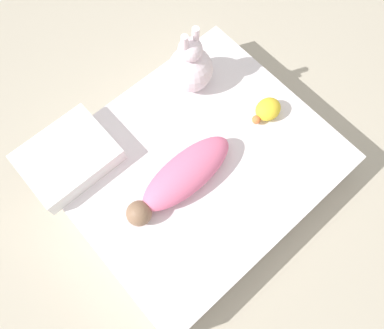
# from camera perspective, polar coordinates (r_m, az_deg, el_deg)

# --- Properties ---
(ground_plane) EXTENTS (12.00, 12.00, 0.00)m
(ground_plane) POSITION_cam_1_polar(r_m,az_deg,el_deg) (1.88, 0.68, -1.76)
(ground_plane) COLOR #B2A893
(bed_mattress) EXTENTS (1.16, 0.99, 0.22)m
(bed_mattress) POSITION_cam_1_polar(r_m,az_deg,el_deg) (1.78, 0.72, -0.59)
(bed_mattress) COLOR white
(bed_mattress) RESTS_ON ground_plane
(swaddled_baby) EXTENTS (0.55, 0.18, 0.12)m
(swaddled_baby) POSITION_cam_1_polar(r_m,az_deg,el_deg) (1.58, -1.57, -1.91)
(swaddled_baby) COLOR pink
(swaddled_baby) RESTS_ON bed_mattress
(pillow) EXTENTS (0.39, 0.32, 0.09)m
(pillow) POSITION_cam_1_polar(r_m,az_deg,el_deg) (1.72, -18.37, 1.05)
(pillow) COLOR white
(pillow) RESTS_ON bed_mattress
(bunny_plush) EXTENTS (0.21, 0.21, 0.35)m
(bunny_plush) POSITION_cam_1_polar(r_m,az_deg,el_deg) (1.77, -0.26, 14.68)
(bunny_plush) COLOR silver
(bunny_plush) RESTS_ON bed_mattress
(turtle_plush) EXTENTS (0.16, 0.11, 0.09)m
(turtle_plush) POSITION_cam_1_polar(r_m,az_deg,el_deg) (1.77, 11.42, 8.18)
(turtle_plush) COLOR yellow
(turtle_plush) RESTS_ON bed_mattress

